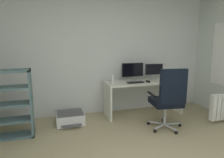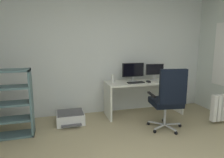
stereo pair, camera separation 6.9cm
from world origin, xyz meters
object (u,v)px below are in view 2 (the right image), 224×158
at_px(monitor_main, 133,71).
at_px(desk, 144,90).
at_px(keyboard, 136,83).
at_px(printer, 70,118).
at_px(office_chair, 168,98).
at_px(desktop_speaker, 113,79).
at_px(monitor_secondary, 155,70).
at_px(computer_mouse, 148,82).

bearing_deg(monitor_main, desk, -21.45).
distance_m(keyboard, printer, 1.46).
bearing_deg(office_chair, printer, 153.84).
distance_m(desk, desktop_speaker, 0.73).
height_order(office_chair, printer, office_chair).
height_order(monitor_secondary, printer, monitor_secondary).
distance_m(monitor_secondary, desktop_speaker, 0.97).
height_order(desk, monitor_secondary, monitor_secondary).
distance_m(monitor_main, keyboard, 0.30).
bearing_deg(monitor_main, monitor_secondary, 0.01).
bearing_deg(desktop_speaker, monitor_main, 5.93).
distance_m(keyboard, office_chair, 0.84).
height_order(keyboard, printer, keyboard).
xyz_separation_m(keyboard, printer, (-1.32, 0.02, -0.62)).
xyz_separation_m(desk, printer, (-1.56, -0.11, -0.43)).
xyz_separation_m(monitor_secondary, office_chair, (-0.23, -0.99, -0.33)).
distance_m(desk, office_chair, 0.90).
relative_size(desk, computer_mouse, 16.20).
height_order(desktop_speaker, printer, desktop_speaker).
bearing_deg(computer_mouse, desk, 109.62).
bearing_deg(computer_mouse, office_chair, -85.02).
height_order(monitor_main, monitor_secondary, monitor_main).
distance_m(monitor_main, printer, 1.59).
height_order(desk, keyboard, keyboard).
bearing_deg(desktop_speaker, monitor_secondary, 2.85).
bearing_deg(printer, monitor_secondary, 6.01).
bearing_deg(computer_mouse, monitor_secondary, 46.00).
xyz_separation_m(office_chair, printer, (-1.61, 0.79, -0.49)).
relative_size(keyboard, printer, 0.66).
bearing_deg(desktop_speaker, computer_mouse, -13.46).
height_order(keyboard, computer_mouse, computer_mouse).
height_order(monitor_main, computer_mouse, monitor_main).
height_order(keyboard, office_chair, office_chair).
relative_size(monitor_main, desktop_speaker, 2.77).
xyz_separation_m(computer_mouse, office_chair, (0.01, -0.77, -0.14)).
relative_size(desktop_speaker, printer, 0.33).
distance_m(desktop_speaker, office_chair, 1.21).
bearing_deg(printer, desk, 3.92).
height_order(monitor_main, desktop_speaker, monitor_main).
relative_size(computer_mouse, office_chair, 0.09).
distance_m(keyboard, desktop_speaker, 0.48).
bearing_deg(printer, computer_mouse, -0.91).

